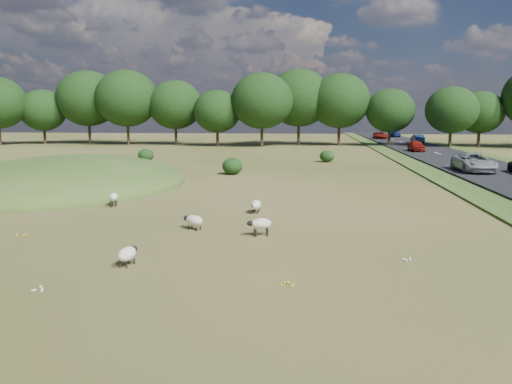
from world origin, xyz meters
The scene contains 15 objects.
ground centered at (0.00, 20.00, 0.00)m, with size 160.00×160.00×0.00m, color #3A4A17.
mound centered at (-12.00, 12.00, 0.00)m, with size 16.00×20.00×4.00m, color #33561E.
road centered at (20.00, 30.00, 0.12)m, with size 8.00×150.00×0.25m, color black.
treeline centered at (-1.06, 55.44, 6.57)m, with size 96.28×14.66×11.70m.
shrubs centered at (-2.97, 25.65, 0.66)m, with size 20.08×12.73×1.36m.
sheep_0 centered at (-0.26, -0.26, 0.40)m, with size 1.09×0.91×0.63m.
sheep_1 centered at (2.70, -1.14, 0.52)m, with size 1.07×0.70×0.74m.
sheep_3 centered at (2.03, 3.58, 0.41)m, with size 0.54×1.14×0.65m.
sheep_4 centered at (-1.29, -5.52, 0.39)m, with size 0.60×1.11×0.62m.
sheep_5 centered at (-5.73, 4.56, 0.52)m, with size 0.66×1.07×0.74m.
car_2 centered at (18.10, 73.98, 0.90)m, with size 2.15×4.66×1.29m, color maroon.
car_4 centered at (18.10, 42.86, 0.93)m, with size 1.61×4.00×1.36m, color maroon.
car_5 centered at (21.90, 80.65, 0.89)m, with size 1.78×4.38×1.27m, color navy.
car_6 centered at (21.90, 60.08, 0.93)m, with size 1.43×4.11×1.35m, color navy.
car_7 centered at (18.10, 21.11, 0.99)m, with size 2.46×5.34×1.48m, color #ACB0B4.
Camera 1 is at (4.51, -20.86, 4.98)m, focal length 35.00 mm.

